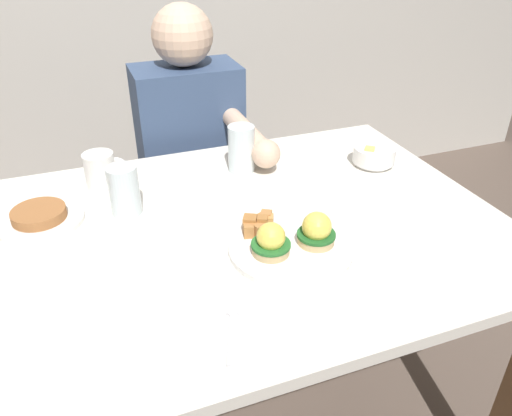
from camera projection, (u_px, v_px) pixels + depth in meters
The scene contains 9 objects.
dining_table at pixel (248, 260), 1.23m from camera, with size 1.20×0.90×0.74m.
eggs_benedict_plate at pixel (290, 241), 1.07m from camera, with size 0.27×0.27×0.09m.
fruit_bowl at pixel (374, 155), 1.43m from camera, with size 0.12×0.12×0.06m.
coffee_mug at pixel (101, 169), 1.31m from camera, with size 0.11×0.08×0.09m.
fork at pixel (232, 327), 0.88m from camera, with size 0.07×0.15×0.00m.
water_glass_near at pixel (241, 151), 1.39m from camera, with size 0.07×0.07×0.13m.
water_glass_far at pixel (125, 194), 1.19m from camera, with size 0.07×0.07×0.12m.
side_plate at pixel (40, 218), 1.17m from camera, with size 0.20×0.20×0.04m.
diner_person at pixel (194, 156), 1.71m from camera, with size 0.34×0.54×1.14m.
Camera 1 is at (-0.33, -0.93, 1.38)m, focal length 35.10 mm.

